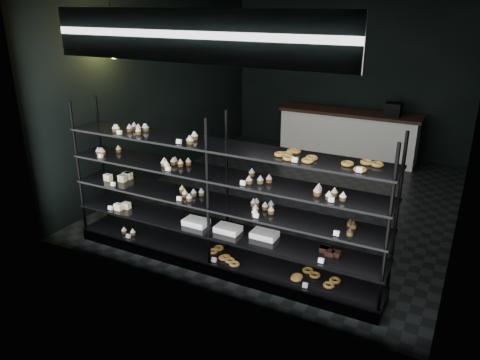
# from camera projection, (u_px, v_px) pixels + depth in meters

# --- Properties ---
(room) EXTENTS (5.01, 6.01, 3.20)m
(room) POSITION_uv_depth(u_px,v_px,m) (297.00, 102.00, 7.23)
(room) COLOR black
(room) RESTS_ON ground
(display_shelf) EXTENTS (4.00, 0.50, 1.91)m
(display_shelf) POSITION_uv_depth(u_px,v_px,m) (216.00, 219.00, 5.56)
(display_shelf) COLOR black
(display_shelf) RESTS_ON room
(signage) EXTENTS (3.30, 0.05, 0.50)m
(signage) POSITION_uv_depth(u_px,v_px,m) (189.00, 36.00, 4.39)
(signage) COLOR #0D1C45
(signage) RESTS_ON room
(pendant_lamp) EXTENTS (0.32, 0.32, 0.89)m
(pendant_lamp) POSITION_uv_depth(u_px,v_px,m) (114.00, 47.00, 6.60)
(pendant_lamp) COLOR black
(pendant_lamp) RESTS_ON room
(service_counter) EXTENTS (2.84, 0.65, 1.23)m
(service_counter) POSITION_uv_depth(u_px,v_px,m) (348.00, 134.00, 9.59)
(service_counter) COLOR white
(service_counter) RESTS_ON room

